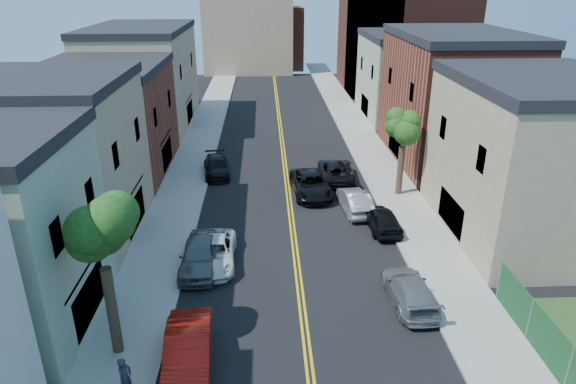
{
  "coord_description": "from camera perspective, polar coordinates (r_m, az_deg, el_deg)",
  "views": [
    {
      "loc": [
        -1.62,
        -3.32,
        14.53
      ],
      "look_at": [
        -0.23,
        26.23,
        2.0
      ],
      "focal_mm": 31.77,
      "sensor_mm": 36.0,
      "label": 1
    }
  ],
  "objects": [
    {
      "name": "bldg_left_tan_near",
      "position": [
        32.49,
        -24.96,
        2.77
      ],
      "size": [
        9.0,
        10.0,
        9.0
      ],
      "primitive_type": "cube",
      "color": "#998466",
      "rests_on": "ground"
    },
    {
      "name": "backdrop_left",
      "position": [
        85.78,
        -4.48,
        17.18
      ],
      "size": [
        14.0,
        8.0,
        12.0
      ],
      "primitive_type": "cube",
      "color": "#998466",
      "rests_on": "ground"
    },
    {
      "name": "tree_left_mid",
      "position": [
        20.06,
        -20.63,
        -1.95
      ],
      "size": [
        5.2,
        5.2,
        9.29
      ],
      "color": "#352B1A",
      "rests_on": "sidewalk_left"
    },
    {
      "name": "bldg_left_brick",
      "position": [
        42.55,
        -19.69,
        7.28
      ],
      "size": [
        9.0,
        12.0,
        8.0
      ],
      "primitive_type": "cube",
      "color": "brown",
      "rests_on": "ground"
    },
    {
      "name": "grey_car_right",
      "position": [
        25.5,
        13.45,
        -10.65
      ],
      "size": [
        2.08,
        4.8,
        1.38
      ],
      "primitive_type": "imported",
      "rotation": [
        0.0,
        0.0,
        3.17
      ],
      "color": "slate",
      "rests_on": "ground"
    },
    {
      "name": "grey_car_left",
      "position": [
        27.81,
        -9.89,
        -6.95
      ],
      "size": [
        1.96,
        4.84,
        1.65
      ],
      "primitive_type": "imported",
      "rotation": [
        0.0,
        0.0,
        -0.0
      ],
      "color": "#525659",
      "rests_on": "ground"
    },
    {
      "name": "pedestrian_left",
      "position": [
        20.64,
        -17.76,
        -19.27
      ],
      "size": [
        0.62,
        0.74,
        1.74
      ],
      "primitive_type": "imported",
      "rotation": [
        0.0,
        0.0,
        1.21
      ],
      "color": "#28272F",
      "rests_on": "sidewalk_left"
    },
    {
      "name": "backdrop_center",
      "position": [
        89.84,
        -1.73,
        16.86
      ],
      "size": [
        10.0,
        8.0,
        10.0
      ],
      "primitive_type": "cube",
      "color": "brown",
      "rests_on": "ground"
    },
    {
      "name": "black_car_left",
      "position": [
        40.7,
        -8.01,
        2.84
      ],
      "size": [
        2.51,
        4.93,
        1.37
      ],
      "primitive_type": "imported",
      "rotation": [
        0.0,
        0.0,
        0.13
      ],
      "color": "black",
      "rests_on": "ground"
    },
    {
      "name": "dark_car_right_far",
      "position": [
        39.24,
        5.42,
        2.35
      ],
      "size": [
        2.86,
        5.77,
        1.57
      ],
      "primitive_type": "imported",
      "rotation": [
        0.0,
        0.0,
        3.1
      ],
      "color": "black",
      "rests_on": "ground"
    },
    {
      "name": "sidewalk_left",
      "position": [
        46.1,
        -10.42,
        4.29
      ],
      "size": [
        3.2,
        100.0,
        0.15
      ],
      "primitive_type": "cube",
      "color": "gray",
      "rests_on": "ground"
    },
    {
      "name": "church",
      "position": [
        73.01,
        12.07,
        16.75
      ],
      "size": [
        16.2,
        14.2,
        22.6
      ],
      "color": "#4C2319",
      "rests_on": "ground"
    },
    {
      "name": "silver_car_right",
      "position": [
        34.23,
        7.51,
        -1.01
      ],
      "size": [
        1.97,
        4.62,
        1.48
      ],
      "primitive_type": "imported",
      "rotation": [
        0.0,
        0.0,
        3.23
      ],
      "color": "#93949A",
      "rests_on": "ground"
    },
    {
      "name": "tree_right_far",
      "position": [
        35.76,
        13.0,
        8.17
      ],
      "size": [
        4.4,
        4.4,
        8.03
      ],
      "color": "#352B1A",
      "rests_on": "sidewalk_right"
    },
    {
      "name": "bldg_right_brick",
      "position": [
        45.19,
        17.85,
        9.69
      ],
      "size": [
        9.0,
        14.0,
        10.0
      ],
      "primitive_type": "cube",
      "color": "brown",
      "rests_on": "ground"
    },
    {
      "name": "curb_left",
      "position": [
        45.89,
        -8.25,
        4.35
      ],
      "size": [
        0.3,
        100.0,
        0.15
      ],
      "primitive_type": "cube",
      "color": "gray",
      "rests_on": "ground"
    },
    {
      "name": "red_sedan",
      "position": [
        21.44,
        -11.12,
        -17.27
      ],
      "size": [
        2.1,
        5.17,
        1.67
      ],
      "primitive_type": "imported",
      "rotation": [
        0.0,
        0.0,
        0.07
      ],
      "color": "#B1130B",
      "rests_on": "ground"
    },
    {
      "name": "bldg_left_tan_far",
      "position": [
        55.61,
        -15.87,
        11.98
      ],
      "size": [
        9.0,
        16.0,
        9.5
      ],
      "primitive_type": "cube",
      "color": "#998466",
      "rests_on": "ground"
    },
    {
      "name": "curb_right",
      "position": [
        46.33,
        7.12,
        4.59
      ],
      "size": [
        0.3,
        100.0,
        0.15
      ],
      "primitive_type": "cube",
      "color": "gray",
      "rests_on": "ground"
    },
    {
      "name": "sidewalk_right",
      "position": [
        46.65,
        9.24,
        4.6
      ],
      "size": [
        3.2,
        100.0,
        0.15
      ],
      "primitive_type": "cube",
      "color": "gray",
      "rests_on": "ground"
    },
    {
      "name": "white_pickup",
      "position": [
        28.18,
        -8.3,
        -6.73
      ],
      "size": [
        2.35,
        4.99,
        1.38
      ],
      "primitive_type": "imported",
      "rotation": [
        0.0,
        0.0,
        0.01
      ],
      "color": "silver",
      "rests_on": "ground"
    },
    {
      "name": "black_car_right",
      "position": [
        32.05,
        10.43,
        -2.96
      ],
      "size": [
        2.08,
        4.41,
        1.46
      ],
      "primitive_type": "imported",
      "rotation": [
        0.0,
        0.0,
        3.23
      ],
      "color": "black",
      "rests_on": "ground"
    },
    {
      "name": "bldg_right_tan",
      "position": [
        33.03,
        25.72,
        2.94
      ],
      "size": [
        9.0,
        12.0,
        9.0
      ],
      "primitive_type": "cube",
      "color": "#998466",
      "rests_on": "ground"
    },
    {
      "name": "bldg_right_palegrn",
      "position": [
        58.4,
        13.16,
        12.23
      ],
      "size": [
        9.0,
        12.0,
        8.5
      ],
      "primitive_type": "cube",
      "color": "gray",
      "rests_on": "ground"
    },
    {
      "name": "black_suv_lane",
      "position": [
        36.63,
        2.57,
        0.86
      ],
      "size": [
        3.03,
        5.74,
        1.54
      ],
      "primitive_type": "imported",
      "rotation": [
        0.0,
        0.0,
        0.09
      ],
      "color": "black",
      "rests_on": "ground"
    }
  ]
}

